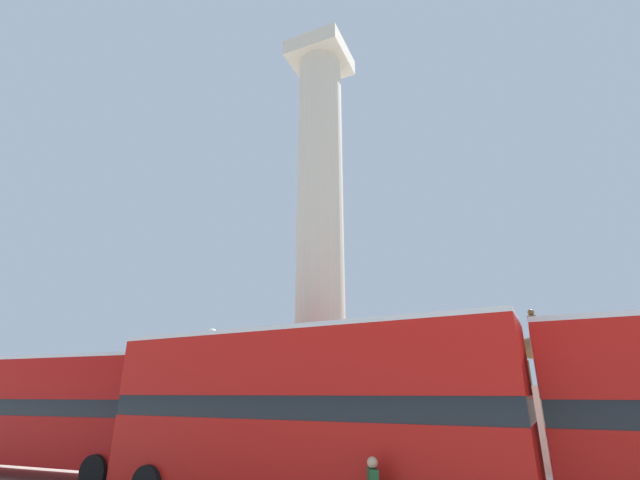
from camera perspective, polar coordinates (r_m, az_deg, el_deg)
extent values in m
plane|color=#ADA89E|center=(18.55, 0.00, -28.49)|extent=(200.00, 200.00, 0.00)
cube|color=#BCB29E|center=(18.49, 0.00, -27.26)|extent=(5.62, 5.62, 0.80)
cube|color=#BCB29E|center=(18.40, 0.00, -24.79)|extent=(4.05, 4.05, 0.80)
cube|color=#BCB29E|center=(18.35, 0.00, -22.30)|extent=(2.47, 2.47, 0.80)
cylinder|color=#BCB29E|center=(20.04, 0.00, 4.01)|extent=(2.18, 2.18, 16.97)
cube|color=#BCB29E|center=(25.02, 0.00, 23.09)|extent=(2.94, 2.94, 0.90)
sphere|color=brown|center=(25.66, 0.00, 24.62)|extent=(0.98, 0.98, 0.98)
cube|color=#A80F0C|center=(20.44, -33.01, -21.14)|extent=(11.60, 3.32, 1.56)
cube|color=black|center=(20.39, -32.43, -18.22)|extent=(11.59, 3.27, 0.55)
cube|color=#A80F0C|center=(20.39, -31.91, -15.51)|extent=(11.60, 3.32, 1.41)
cube|color=silver|center=(20.42, -31.52, -13.39)|extent=(11.60, 3.32, 0.12)
cylinder|color=black|center=(18.56, -21.74, -25.67)|extent=(1.02, 0.37, 1.00)
cylinder|color=black|center=(16.74, -27.83, -25.67)|extent=(1.02, 0.37, 1.00)
cube|color=#B7140F|center=(12.23, -2.94, -26.57)|extent=(11.35, 3.17, 1.71)
cube|color=black|center=(12.15, -2.84, -21.26)|extent=(11.35, 3.12, 0.55)
cube|color=#B7140F|center=(12.17, -2.75, -16.23)|extent=(11.35, 3.17, 1.58)
cube|color=silver|center=(12.25, -2.68, -12.25)|extent=(11.35, 3.17, 0.12)
cylinder|color=black|center=(15.60, -14.50, -27.73)|extent=(1.02, 0.37, 1.00)
cube|color=#BCB29E|center=(21.06, 28.32, -21.03)|extent=(4.45, 3.96, 3.10)
ellipsoid|color=brown|center=(21.10, 26.93, -12.67)|extent=(2.26, 1.74, 0.95)
cone|color=brown|center=(20.78, 29.24, -11.03)|extent=(1.05, 0.87, 1.00)
cylinder|color=brown|center=(21.20, 26.54, -10.21)|extent=(0.36, 0.36, 0.90)
sphere|color=brown|center=(21.29, 26.30, -8.66)|extent=(0.28, 0.28, 0.28)
cylinder|color=brown|center=(21.03, 29.34, -15.09)|extent=(0.20, 0.20, 1.09)
cylinder|color=brown|center=(20.54, 28.78, -15.13)|extent=(0.20, 0.20, 1.09)
cylinder|color=brown|center=(21.54, 26.02, -15.66)|extent=(0.20, 0.20, 1.09)
cylinder|color=brown|center=(21.07, 25.40, -15.69)|extent=(0.20, 0.20, 1.09)
cylinder|color=black|center=(17.58, -15.69, -27.66)|extent=(0.31, 0.31, 0.40)
cylinder|color=black|center=(17.39, -14.98, -20.47)|extent=(0.14, 0.14, 4.82)
sphere|color=white|center=(17.53, -14.22, -11.98)|extent=(0.37, 0.37, 0.37)
sphere|color=tan|center=(9.61, 7.00, -27.36)|extent=(0.21, 0.21, 0.21)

